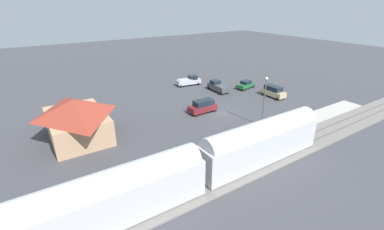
{
  "coord_description": "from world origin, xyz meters",
  "views": [
    {
      "loc": [
        -32.06,
        26.71,
        17.58
      ],
      "look_at": [
        0.07,
        5.81,
        1.0
      ],
      "focal_mm": 24.75,
      "sensor_mm": 36.0,
      "label": 1
    }
  ],
  "objects_px": {
    "pickup_charcoal": "(218,87)",
    "light_pole_near_platform": "(265,96)",
    "sedan_green": "(246,85)",
    "pickup_silver": "(189,81)",
    "station_building": "(76,118)",
    "suv_tan": "(273,91)",
    "suv_maroon": "(203,106)",
    "pedestrian_on_platform": "(248,138)",
    "passenger_train": "(114,195)"
  },
  "relations": [
    {
      "from": "passenger_train",
      "to": "suv_tan",
      "type": "bearing_deg",
      "value": -67.79
    },
    {
      "from": "suv_maroon",
      "to": "sedan_green",
      "type": "bearing_deg",
      "value": -68.99
    },
    {
      "from": "pickup_charcoal",
      "to": "pickup_silver",
      "type": "bearing_deg",
      "value": 21.56
    },
    {
      "from": "suv_maroon",
      "to": "light_pole_near_platform",
      "type": "relative_size",
      "value": 0.64
    },
    {
      "from": "suv_maroon",
      "to": "sedan_green",
      "type": "xyz_separation_m",
      "value": [
        6.0,
        -15.62,
        -0.27
      ]
    },
    {
      "from": "passenger_train",
      "to": "pickup_charcoal",
      "type": "height_order",
      "value": "passenger_train"
    },
    {
      "from": "sedan_green",
      "to": "light_pole_near_platform",
      "type": "height_order",
      "value": "light_pole_near_platform"
    },
    {
      "from": "pickup_charcoal",
      "to": "light_pole_near_platform",
      "type": "distance_m",
      "value": 17.99
    },
    {
      "from": "passenger_train",
      "to": "suv_tan",
      "type": "relative_size",
      "value": 10.37
    },
    {
      "from": "passenger_train",
      "to": "pickup_charcoal",
      "type": "xyz_separation_m",
      "value": [
        23.71,
        -29.55,
        -1.83
      ]
    },
    {
      "from": "passenger_train",
      "to": "station_building",
      "type": "distance_m",
      "value": 18.01
    },
    {
      "from": "passenger_train",
      "to": "suv_maroon",
      "type": "xyz_separation_m",
      "value": [
        15.93,
        -20.25,
        -1.71
      ]
    },
    {
      "from": "station_building",
      "to": "suv_maroon",
      "type": "distance_m",
      "value": 19.83
    },
    {
      "from": "sedan_green",
      "to": "pedestrian_on_platform",
      "type": "bearing_deg",
      "value": 136.93
    },
    {
      "from": "sedan_green",
      "to": "suv_maroon",
      "type": "bearing_deg",
      "value": 111.01
    },
    {
      "from": "station_building",
      "to": "pickup_silver",
      "type": "distance_m",
      "value": 29.16
    },
    {
      "from": "pedestrian_on_platform",
      "to": "light_pole_near_platform",
      "type": "distance_m",
      "value": 7.98
    },
    {
      "from": "station_building",
      "to": "suv_tan",
      "type": "height_order",
      "value": "station_building"
    },
    {
      "from": "pickup_charcoal",
      "to": "sedan_green",
      "type": "xyz_separation_m",
      "value": [
        -1.79,
        -6.31,
        -0.15
      ]
    },
    {
      "from": "station_building",
      "to": "sedan_green",
      "type": "distance_m",
      "value": 35.53
    },
    {
      "from": "pedestrian_on_platform",
      "to": "suv_tan",
      "type": "xyz_separation_m",
      "value": [
        11.58,
        -18.04,
        -0.13
      ]
    },
    {
      "from": "pedestrian_on_platform",
      "to": "pickup_silver",
      "type": "height_order",
      "value": "pickup_silver"
    },
    {
      "from": "sedan_green",
      "to": "light_pole_near_platform",
      "type": "relative_size",
      "value": 0.62
    },
    {
      "from": "suv_maroon",
      "to": "suv_tan",
      "type": "bearing_deg",
      "value": -93.55
    },
    {
      "from": "suv_maroon",
      "to": "pickup_charcoal",
      "type": "relative_size",
      "value": 0.9
    },
    {
      "from": "suv_maroon",
      "to": "passenger_train",
      "type": "bearing_deg",
      "value": 128.19
    },
    {
      "from": "pedestrian_on_platform",
      "to": "pickup_silver",
      "type": "relative_size",
      "value": 0.3
    },
    {
      "from": "suv_tan",
      "to": "pickup_silver",
      "type": "height_order",
      "value": "suv_tan"
    },
    {
      "from": "suv_tan",
      "to": "suv_maroon",
      "type": "height_order",
      "value": "same"
    },
    {
      "from": "station_building",
      "to": "pedestrian_on_platform",
      "type": "xyz_separation_m",
      "value": [
        -14.66,
        -17.88,
        -1.65
      ]
    },
    {
      "from": "passenger_train",
      "to": "sedan_green",
      "type": "distance_m",
      "value": 42.08
    },
    {
      "from": "pickup_silver",
      "to": "station_building",
      "type": "bearing_deg",
      "value": 115.81
    },
    {
      "from": "pickup_charcoal",
      "to": "sedan_green",
      "type": "relative_size",
      "value": 1.15
    },
    {
      "from": "suv_tan",
      "to": "light_pole_near_platform",
      "type": "xyz_separation_m",
      "value": [
        -8.11,
        11.79,
        3.67
      ]
    },
    {
      "from": "suv_tan",
      "to": "pickup_charcoal",
      "type": "height_order",
      "value": "suv_tan"
    },
    {
      "from": "suv_maroon",
      "to": "pickup_silver",
      "type": "relative_size",
      "value": 0.87
    },
    {
      "from": "pedestrian_on_platform",
      "to": "suv_tan",
      "type": "bearing_deg",
      "value": -57.31
    },
    {
      "from": "light_pole_near_platform",
      "to": "suv_tan",
      "type": "bearing_deg",
      "value": -55.46
    },
    {
      "from": "pickup_silver",
      "to": "light_pole_near_platform",
      "type": "relative_size",
      "value": 0.73
    },
    {
      "from": "passenger_train",
      "to": "light_pole_near_platform",
      "type": "height_order",
      "value": "light_pole_near_platform"
    },
    {
      "from": "suv_tan",
      "to": "pickup_silver",
      "type": "bearing_deg",
      "value": 31.71
    },
    {
      "from": "light_pole_near_platform",
      "to": "suv_maroon",
      "type": "bearing_deg",
      "value": 26.23
    },
    {
      "from": "suv_maroon",
      "to": "sedan_green",
      "type": "height_order",
      "value": "suv_maroon"
    },
    {
      "from": "suv_maroon",
      "to": "light_pole_near_platform",
      "type": "distance_m",
      "value": 10.81
    },
    {
      "from": "pickup_silver",
      "to": "sedan_green",
      "type": "xyz_separation_m",
      "value": [
        -8.74,
        -9.06,
        -0.15
      ]
    },
    {
      "from": "suv_maroon",
      "to": "pickup_charcoal",
      "type": "xyz_separation_m",
      "value": [
        7.79,
        -9.3,
        -0.12
      ]
    },
    {
      "from": "pickup_charcoal",
      "to": "pedestrian_on_platform",
      "type": "bearing_deg",
      "value": 151.5
    },
    {
      "from": "pickup_silver",
      "to": "sedan_green",
      "type": "height_order",
      "value": "pickup_silver"
    },
    {
      "from": "station_building",
      "to": "suv_maroon",
      "type": "relative_size",
      "value": 2.26
    },
    {
      "from": "pickup_charcoal",
      "to": "pickup_silver",
      "type": "height_order",
      "value": "same"
    }
  ]
}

